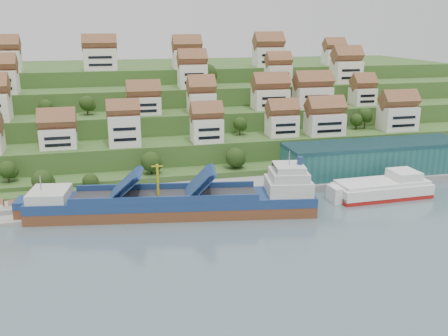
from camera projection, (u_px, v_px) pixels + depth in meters
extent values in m
plane|color=slate|center=(234.00, 210.00, 137.29)|extent=(300.00, 300.00, 0.00)
cube|color=gray|center=(284.00, 184.00, 155.55)|extent=(180.00, 14.00, 2.20)
cube|color=gray|center=(16.00, 211.00, 135.09)|extent=(45.00, 20.00, 1.00)
cube|color=#2D4C1E|center=(183.00, 137.00, 216.95)|extent=(260.00, 128.00, 4.00)
cube|color=#2D4C1E|center=(181.00, 126.00, 220.63)|extent=(260.00, 118.00, 11.00)
cube|color=#2D4C1E|center=(178.00, 115.00, 227.12)|extent=(260.00, 102.00, 18.00)
cube|color=#2D4C1E|center=(176.00, 105.00, 233.60)|extent=(260.00, 86.00, 25.00)
cube|color=#2D4C1E|center=(173.00, 96.00, 241.16)|extent=(260.00, 68.00, 31.00)
cube|color=white|center=(59.00, 138.00, 159.43)|extent=(11.19, 8.57, 6.38)
cube|color=white|center=(124.00, 131.00, 161.35)|extent=(10.11, 7.03, 10.00)
cube|color=white|center=(207.00, 130.00, 167.00)|extent=(10.14, 7.62, 7.95)
cube|color=white|center=(282.00, 125.00, 176.05)|extent=(10.39, 7.73, 7.45)
cube|color=white|center=(324.00, 124.00, 177.83)|extent=(12.96, 8.26, 7.68)
cube|color=white|center=(398.00, 118.00, 185.64)|extent=(13.19, 8.31, 8.74)
cube|color=white|center=(144.00, 105.00, 178.45)|extent=(11.50, 7.90, 6.25)
cube|color=white|center=(201.00, 103.00, 181.00)|extent=(9.42, 8.56, 7.27)
cube|color=white|center=(270.00, 99.00, 189.35)|extent=(13.11, 8.36, 7.49)
cube|color=white|center=(312.00, 97.00, 191.75)|extent=(13.86, 8.18, 7.98)
cube|color=white|center=(362.00, 96.00, 199.18)|extent=(8.77, 8.04, 6.60)
cube|color=white|center=(2.00, 82.00, 177.83)|extent=(11.06, 7.86, 8.40)
cube|color=white|center=(192.00, 76.00, 194.32)|extent=(10.69, 7.79, 9.11)
cube|color=white|center=(278.00, 75.00, 201.32)|extent=(9.65, 7.14, 8.25)
cube|color=white|center=(346.00, 72.00, 210.76)|extent=(11.64, 8.47, 9.14)
cube|color=white|center=(6.00, 61.00, 194.97)|extent=(11.19, 8.03, 8.22)
cube|color=white|center=(100.00, 59.00, 202.22)|extent=(13.11, 7.51, 8.67)
cube|color=white|center=(187.00, 59.00, 209.13)|extent=(11.48, 8.15, 7.75)
cube|color=white|center=(268.00, 57.00, 220.41)|extent=(12.52, 8.73, 8.25)
cube|color=white|center=(334.00, 57.00, 228.60)|extent=(9.35, 7.05, 6.94)
ellipsoid|color=#274115|center=(7.00, 170.00, 146.99)|extent=(5.17, 5.17, 5.17)
ellipsoid|color=#274115|center=(235.00, 157.00, 161.17)|extent=(6.35, 6.35, 6.35)
ellipsoid|color=#274115|center=(151.00, 162.00, 155.05)|extent=(6.31, 6.31, 6.31)
ellipsoid|color=#274115|center=(356.00, 120.00, 186.88)|extent=(4.67, 4.67, 4.67)
ellipsoid|color=#274115|center=(365.00, 115.00, 187.23)|extent=(5.23, 5.23, 5.23)
ellipsoid|color=#274115|center=(240.00, 124.00, 176.92)|extent=(4.87, 4.87, 4.87)
ellipsoid|color=#274115|center=(296.00, 91.00, 195.80)|extent=(4.85, 4.85, 4.85)
ellipsoid|color=#274115|center=(46.00, 106.00, 174.66)|extent=(5.03, 5.03, 5.03)
ellipsoid|color=#274115|center=(87.00, 103.00, 176.33)|extent=(5.39, 5.39, 5.39)
ellipsoid|color=#274115|center=(208.00, 73.00, 199.00)|extent=(6.99, 6.99, 6.99)
ellipsoid|color=#274115|center=(272.00, 73.00, 208.20)|extent=(4.62, 4.62, 4.62)
ellipsoid|color=#274115|center=(276.00, 75.00, 206.83)|extent=(5.32, 5.32, 5.32)
ellipsoid|color=#274115|center=(42.00, 180.00, 141.45)|extent=(6.09, 6.09, 6.09)
ellipsoid|color=#274115|center=(90.00, 181.00, 144.78)|extent=(4.52, 4.52, 4.52)
cube|color=#1F5553|center=(374.00, 157.00, 163.03)|extent=(60.00, 15.00, 10.00)
cylinder|color=gray|center=(284.00, 174.00, 149.01)|extent=(0.16, 0.16, 8.00)
cube|color=maroon|center=(286.00, 162.00, 148.14)|extent=(1.20, 0.05, 0.80)
cube|color=white|center=(14.00, 208.00, 132.78)|extent=(2.40, 2.20, 2.20)
cube|color=white|center=(31.00, 205.00, 135.09)|extent=(2.40, 2.20, 2.20)
cube|color=brown|center=(173.00, 211.00, 133.67)|extent=(76.53, 23.73, 4.85)
cube|color=navy|center=(173.00, 200.00, 132.79)|extent=(76.55, 23.85, 2.52)
cube|color=beige|center=(49.00, 194.00, 129.72)|extent=(11.36, 12.48, 2.52)
cube|color=#262628|center=(166.00, 196.00, 132.29)|extent=(49.45, 17.61, 0.29)
cube|color=navy|center=(124.00, 185.00, 130.57)|extent=(8.90, 11.74, 6.70)
cube|color=navy|center=(198.00, 183.00, 132.02)|extent=(8.54, 11.68, 7.09)
cylinder|color=gold|center=(158.00, 180.00, 130.95)|extent=(0.78, 0.78, 8.73)
cube|color=beige|center=(288.00, 186.00, 134.23)|extent=(13.27, 12.79, 3.88)
cube|color=beige|center=(289.00, 175.00, 133.37)|extent=(11.17, 11.33, 2.42)
cube|color=beige|center=(289.00, 168.00, 132.80)|extent=(9.07, 9.87, 1.75)
cylinder|color=navy|center=(300.00, 161.00, 132.50)|extent=(1.78, 1.78, 2.13)
cube|color=maroon|center=(381.00, 195.00, 147.30)|extent=(28.60, 11.09, 2.46)
cube|color=white|center=(382.00, 188.00, 146.72)|extent=(28.60, 11.20, 3.02)
cube|color=white|center=(382.00, 182.00, 146.20)|extent=(27.15, 10.02, 1.13)
cube|color=white|center=(404.00, 175.00, 147.53)|extent=(7.76, 8.50, 2.83)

